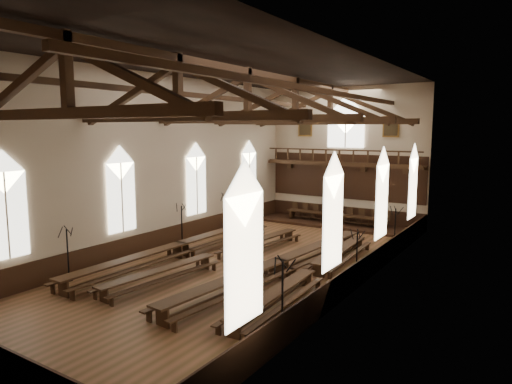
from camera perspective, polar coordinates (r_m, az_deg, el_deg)
ground at (r=23.77m, az=-1.00°, el=-9.07°), size 26.00×26.00×0.00m
room_walls at (r=22.75m, az=-1.04°, el=6.70°), size 26.00×26.00×26.00m
wainscot_band at (r=23.60m, az=-1.00°, el=-7.67°), size 12.00×26.00×1.20m
side_windows at (r=22.97m, az=-1.02°, el=-0.10°), size 11.85×19.80×4.50m
end_window at (r=34.23m, az=11.17°, el=8.21°), size 2.80×0.12×3.80m
minstrels_gallery at (r=34.14m, az=10.87°, el=2.64°), size 11.80×1.24×3.70m
portraits at (r=34.23m, az=11.16°, el=8.00°), size 7.75×0.09×1.45m
roof_trusses at (r=22.78m, az=-1.05°, el=11.12°), size 11.70×25.70×2.80m
refectory_row_a at (r=25.30m, az=-9.36°, el=-6.72°), size 1.73×15.04×0.82m
refectory_row_b at (r=23.68m, az=-4.91°, el=-7.90°), size 1.99×13.90×0.68m
refectory_row_c at (r=21.88m, az=3.04°, el=-8.95°), size 2.38×15.17×0.82m
refectory_row_d at (r=21.27m, az=7.03°, el=-9.73°), size 1.71×13.98×0.70m
dais at (r=33.61m, az=9.60°, el=-3.99°), size 11.40×2.77×0.18m
high_table at (r=33.48m, az=9.63°, el=-2.87°), size 7.27×0.91×0.68m
high_chairs at (r=34.13m, az=10.11°, el=-2.63°), size 7.73×0.54×1.11m
candelabrum_left_near at (r=22.84m, az=-22.40°, el=-8.35°), size 0.75×0.76×2.56m
candelabrum_left_mid at (r=27.79m, az=-9.23°, el=-5.03°), size 0.77×0.73×2.55m
candelabrum_left_far at (r=31.06m, az=-3.87°, el=-3.51°), size 0.81×0.77×2.67m
candelabrum_right_near at (r=15.72m, az=3.31°, el=-14.86°), size 0.76×0.85×2.78m
candelabrum_right_mid at (r=21.74m, az=12.45°, el=-8.87°), size 0.72×0.69×2.40m
candelabrum_right_far at (r=27.37m, az=16.94°, el=-5.43°), size 0.75×0.79×2.61m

